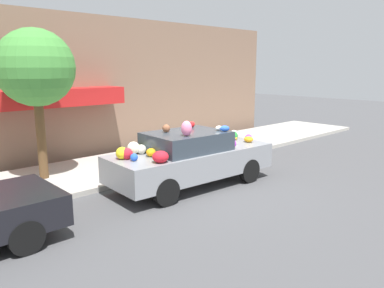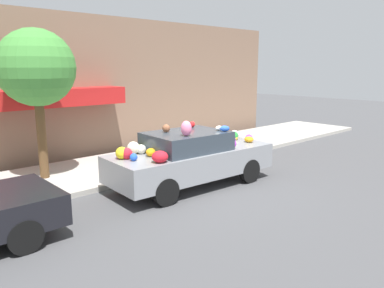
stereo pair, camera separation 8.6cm
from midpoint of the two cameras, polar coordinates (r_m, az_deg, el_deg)
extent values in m
plane|color=#4C4C4F|center=(10.14, -0.61, -6.22)|extent=(60.00, 60.00, 0.00)
cube|color=#B2ADA3|center=(12.17, -9.23, -2.98)|extent=(24.00, 3.20, 0.14)
cube|color=#846651|center=(13.73, -14.86, 8.44)|extent=(18.00, 0.30, 4.87)
cube|color=red|center=(12.48, -20.35, 6.63)|extent=(4.49, 0.90, 0.55)
cylinder|color=brown|center=(10.81, -22.21, 0.95)|extent=(0.24, 0.24, 2.26)
sphere|color=#47933D|center=(10.65, -22.97, 10.68)|extent=(2.01, 2.01, 2.01)
cylinder|color=gold|center=(13.03, 2.85, -0.32)|extent=(0.20, 0.20, 0.55)
sphere|color=gold|center=(12.96, 2.86, 1.13)|extent=(0.18, 0.18, 0.18)
cube|color=gray|center=(9.89, -0.25, -2.70)|extent=(4.61, 1.96, 0.66)
cube|color=#333D47|center=(9.65, -1.08, 0.42)|extent=(2.12, 1.61, 0.48)
cylinder|color=black|center=(11.43, 2.71, -2.46)|extent=(0.66, 0.22, 0.65)
cylinder|color=black|center=(10.37, 8.50, -4.05)|extent=(0.66, 0.22, 0.65)
cylinder|color=black|center=(9.83, -9.50, -4.97)|extent=(0.66, 0.22, 0.65)
cylinder|color=black|center=(8.58, -4.22, -7.31)|extent=(0.66, 0.22, 0.65)
sphere|color=black|center=(8.62, -5.01, -1.95)|extent=(0.26, 0.26, 0.19)
sphere|color=purple|center=(10.93, 8.38, 0.91)|extent=(0.26, 0.26, 0.21)
ellipsoid|color=white|center=(9.89, 3.86, 2.45)|extent=(0.21, 0.14, 0.12)
sphere|color=red|center=(10.37, -0.26, 3.01)|extent=(0.18, 0.18, 0.16)
sphere|color=green|center=(11.16, 4.74, 1.42)|extent=(0.36, 0.36, 0.29)
sphere|color=white|center=(11.21, 6.20, 1.41)|extent=(0.40, 0.40, 0.28)
ellipsoid|color=#EEA415|center=(9.08, -6.54, -1.28)|extent=(0.36, 0.37, 0.20)
sphere|color=white|center=(9.38, -9.15, -0.58)|extent=(0.41, 0.41, 0.31)
sphere|color=yellow|center=(11.10, 6.34, 0.94)|extent=(0.19, 0.19, 0.14)
sphere|color=brown|center=(9.59, -4.20, 2.39)|extent=(0.27, 0.27, 0.20)
ellipsoid|color=gold|center=(10.85, 8.39, 0.72)|extent=(0.28, 0.32, 0.17)
sphere|color=blue|center=(11.01, 2.52, 1.38)|extent=(0.41, 0.41, 0.32)
sphere|color=yellow|center=(9.46, -8.89, -0.62)|extent=(0.34, 0.34, 0.27)
ellipsoid|color=red|center=(8.47, -5.12, -1.95)|extent=(0.43, 0.41, 0.27)
sphere|color=red|center=(8.88, -10.14, -1.46)|extent=(0.30, 0.30, 0.27)
ellipsoid|color=pink|center=(9.03, -1.11, 2.38)|extent=(0.32, 0.32, 0.37)
ellipsoid|color=pink|center=(8.95, -10.91, -1.74)|extent=(0.27, 0.30, 0.16)
ellipsoid|color=blue|center=(9.72, 4.74, 2.37)|extent=(0.30, 0.29, 0.15)
sphere|color=#AD3DC6|center=(9.98, 5.84, 0.04)|extent=(0.29, 0.29, 0.24)
ellipsoid|color=yellow|center=(8.92, -10.89, -1.36)|extent=(0.44, 0.45, 0.29)
ellipsoid|color=green|center=(11.11, 6.20, 1.27)|extent=(0.28, 0.26, 0.26)
sphere|color=blue|center=(8.70, -9.10, -2.01)|extent=(0.23, 0.23, 0.18)
sphere|color=purple|center=(10.47, 5.66, 0.66)|extent=(0.37, 0.37, 0.27)
sphere|color=white|center=(9.37, -7.97, -0.80)|extent=(0.25, 0.25, 0.24)
cylinder|color=black|center=(7.07, -24.28, -12.82)|extent=(0.61, 0.18, 0.61)
camera|label=1|loc=(0.04, -90.25, -0.05)|focal=35.00mm
camera|label=2|loc=(0.04, 89.75, 0.05)|focal=35.00mm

